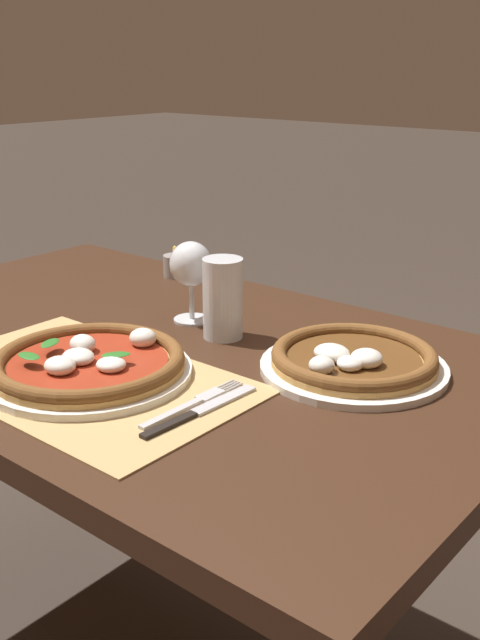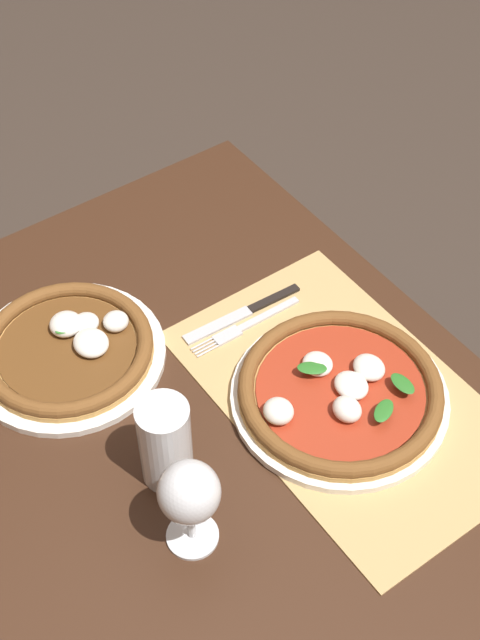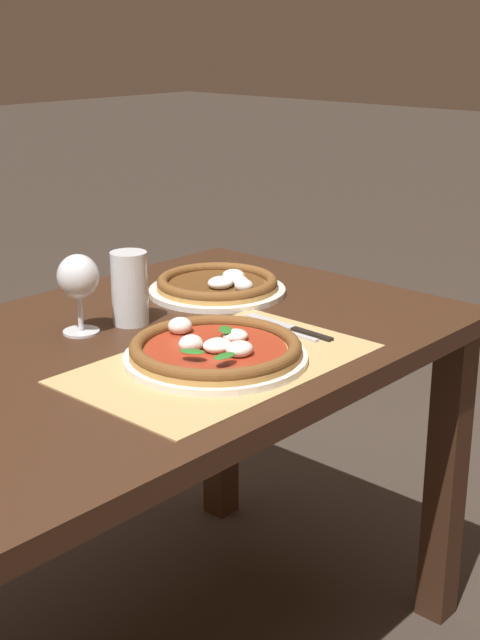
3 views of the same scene
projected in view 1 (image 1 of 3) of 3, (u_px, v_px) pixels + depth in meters
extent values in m
cube|color=#382114|center=(150.00, 351.00, 1.34)|extent=(1.32, 0.81, 0.04)
cube|color=#382114|center=(93.00, 388.00, 2.07)|extent=(0.07, 0.07, 0.70)
cube|color=tan|center=(84.00, 379.00, 1.17)|extent=(0.53, 0.33, 0.00)
cylinder|color=silver|center=(89.00, 372.00, 1.17)|extent=(0.32, 0.32, 0.01)
cylinder|color=tan|center=(89.00, 366.00, 1.17)|extent=(0.30, 0.30, 0.01)
torus|color=brown|center=(88.00, 360.00, 1.17)|extent=(0.30, 0.30, 0.02)
cylinder|color=maroon|center=(88.00, 362.00, 1.17)|extent=(0.25, 0.25, 0.00)
ellipsoid|color=silver|center=(78.00, 357.00, 1.16)|extent=(0.05, 0.05, 0.02)
ellipsoid|color=silver|center=(83.00, 344.00, 1.20)|extent=(0.05, 0.04, 0.03)
ellipsoid|color=silver|center=(143.00, 338.00, 1.23)|extent=(0.05, 0.04, 0.03)
ellipsoid|color=silver|center=(111.00, 364.00, 1.13)|extent=(0.05, 0.04, 0.02)
ellipsoid|color=silver|center=(60.00, 366.00, 1.12)|extent=(0.05, 0.04, 0.03)
ellipsoid|color=#286B23|center=(29.00, 356.00, 1.14)|extent=(0.04, 0.02, 0.00)
ellipsoid|color=#286B23|center=(116.00, 355.00, 1.15)|extent=(0.05, 0.05, 0.00)
ellipsoid|color=#286B23|center=(50.00, 343.00, 1.19)|extent=(0.04, 0.05, 0.00)
cylinder|color=silver|center=(353.00, 368.00, 1.20)|extent=(0.30, 0.30, 0.01)
cylinder|color=tan|center=(354.00, 361.00, 1.19)|extent=(0.27, 0.27, 0.01)
torus|color=brown|center=(354.00, 356.00, 1.19)|extent=(0.27, 0.27, 0.02)
cylinder|color=brown|center=(354.00, 358.00, 1.19)|extent=(0.21, 0.21, 0.00)
ellipsoid|color=silver|center=(350.00, 363.00, 1.14)|extent=(0.04, 0.04, 0.02)
ellipsoid|color=silver|center=(367.00, 358.00, 1.16)|extent=(0.05, 0.05, 0.03)
ellipsoid|color=silver|center=(322.00, 365.00, 1.13)|extent=(0.04, 0.04, 0.03)
ellipsoid|color=silver|center=(332.00, 353.00, 1.18)|extent=(0.06, 0.05, 0.03)
ellipsoid|color=#286B23|center=(361.00, 353.00, 1.16)|extent=(0.03, 0.04, 0.00)
cylinder|color=silver|center=(192.00, 320.00, 1.43)|extent=(0.07, 0.07, 0.00)
cylinder|color=silver|center=(192.00, 302.00, 1.42)|extent=(0.01, 0.01, 0.06)
ellipsoid|color=silver|center=(191.00, 264.00, 1.39)|extent=(0.08, 0.08, 0.08)
ellipsoid|color=#C17019|center=(191.00, 269.00, 1.40)|extent=(0.07, 0.07, 0.05)
cylinder|color=silver|center=(223.00, 298.00, 1.32)|extent=(0.07, 0.07, 0.15)
cylinder|color=black|center=(223.00, 306.00, 1.33)|extent=(0.07, 0.07, 0.12)
cylinder|color=silver|center=(223.00, 270.00, 1.31)|extent=(0.07, 0.07, 0.02)
cube|color=#B7B7BC|center=(171.00, 414.00, 1.04)|extent=(0.01, 0.12, 0.00)
cube|color=#B7B7BC|center=(210.00, 395.00, 1.10)|extent=(0.02, 0.05, 0.00)
cylinder|color=#B7B7BC|center=(234.00, 388.00, 1.13)|extent=(0.00, 0.04, 0.00)
cylinder|color=#B7B7BC|center=(231.00, 386.00, 1.13)|extent=(0.00, 0.04, 0.00)
cylinder|color=#B7B7BC|center=(228.00, 385.00, 1.13)|extent=(0.00, 0.04, 0.00)
cylinder|color=#B7B7BC|center=(225.00, 384.00, 1.14)|extent=(0.00, 0.04, 0.00)
cube|color=black|center=(169.00, 425.00, 1.01)|extent=(0.02, 0.10, 0.01)
cube|color=#B7B7BC|center=(224.00, 400.00, 1.09)|extent=(0.03, 0.12, 0.00)
cylinder|color=gray|center=(176.00, 266.00, 1.71)|extent=(0.06, 0.06, 0.05)
cylinder|color=silver|center=(176.00, 269.00, 1.71)|extent=(0.04, 0.04, 0.03)
ellipsoid|color=#F9C64C|center=(175.00, 251.00, 1.70)|extent=(0.01, 0.01, 0.02)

